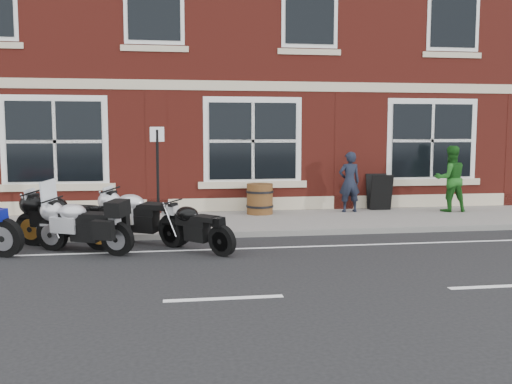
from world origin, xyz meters
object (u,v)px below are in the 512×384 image
moto_touring_silver (82,223)px  moto_sport_silver (140,215)px  a_board_sign (379,192)px  moto_naked_black (195,226)px  parking_sign (158,171)px  barrel_planter (260,199)px  moto_sport_black (64,218)px  pedestrian_right (450,179)px  pedestrian_left (349,182)px

moto_touring_silver → moto_sport_silver: 1.24m
moto_touring_silver → a_board_sign: 8.17m
moto_naked_black → moto_touring_silver: bearing=131.5°
moto_touring_silver → parking_sign: parking_sign is taller
moto_sport_silver → parking_sign: size_ratio=0.89×
a_board_sign → parking_sign: parking_sign is taller
barrel_planter → parking_sign: (-2.52, -2.05, 0.88)m
moto_sport_silver → barrel_planter: size_ratio=2.52×
moto_sport_silver → a_board_sign: size_ratio=2.02×
moto_touring_silver → moto_sport_black: bearing=64.3°
pedestrian_right → parking_sign: 7.76m
parking_sign → barrel_planter: bearing=18.8°
pedestrian_right → barrel_planter: (-5.03, 0.30, -0.48)m
moto_sport_silver → moto_naked_black: moto_sport_silver is taller
moto_sport_silver → moto_naked_black: (1.04, -0.92, -0.09)m
moto_naked_black → pedestrian_left: size_ratio=0.91×
pedestrian_right → a_board_sign: size_ratio=1.79×
moto_sport_black → pedestrian_left: 7.34m
moto_naked_black → a_board_sign: size_ratio=1.49×
moto_sport_silver → moto_touring_silver: bearing=156.3°
moto_sport_silver → pedestrian_left: bearing=-29.8°
moto_naked_black → pedestrian_right: bearing=-15.8°
pedestrian_left → a_board_sign: (0.93, 0.27, -0.31)m
a_board_sign → moto_sport_black: bearing=-153.5°
moto_touring_silver → pedestrian_left: bearing=-32.3°
moto_sport_silver → barrel_planter: (2.86, 2.88, -0.06)m
moto_sport_black → moto_sport_silver: size_ratio=1.03×
moto_touring_silver → pedestrian_left: 7.23m
moto_sport_black → parking_sign: (1.77, 1.00, 0.82)m
moto_touring_silver → parking_sign: 2.23m
parking_sign → moto_touring_silver: bearing=-151.4°
moto_sport_black → parking_sign: parking_sign is taller
pedestrian_left → parking_sign: size_ratio=0.72×
moto_sport_silver → a_board_sign: (6.16, 3.18, 0.03)m
pedestrian_left → pedestrian_right: size_ratio=0.91×
pedestrian_right → parking_sign: bearing=16.1°
pedestrian_left → parking_sign: parking_sign is taller
moto_sport_black → pedestrian_right: pedestrian_right is taller
moto_touring_silver → moto_sport_silver: (1.02, 0.71, 0.03)m
pedestrian_left → a_board_sign: bearing=-165.4°
moto_sport_silver → barrel_planter: moto_sport_silver is taller
moto_naked_black → pedestrian_right: (6.85, 3.50, 0.50)m
moto_sport_black → moto_naked_black: bearing=-80.8°
moto_sport_black → pedestrian_left: (6.66, 3.07, 0.34)m
moto_sport_black → a_board_sign: a_board_sign is taller
moto_sport_silver → pedestrian_right: pedestrian_right is taller
moto_naked_black → pedestrian_right: pedestrian_right is taller
pedestrian_left → moto_naked_black: bearing=40.6°
moto_touring_silver → a_board_sign: bearing=-33.9°
a_board_sign → moto_touring_silver: bearing=-148.8°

